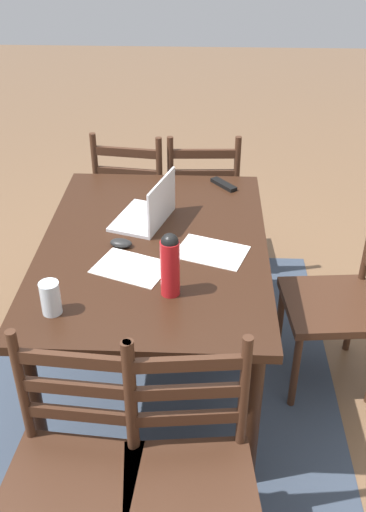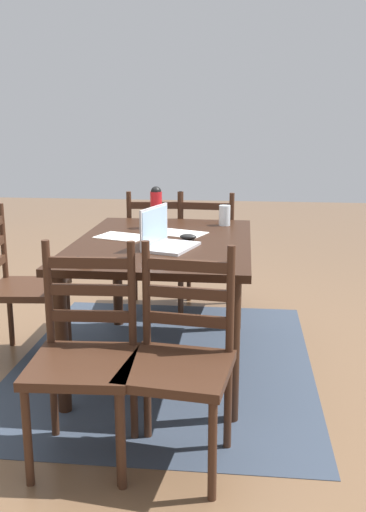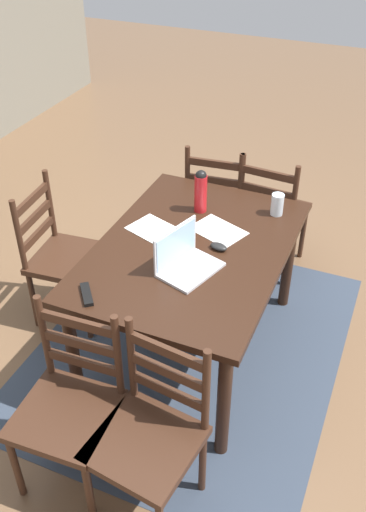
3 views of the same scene
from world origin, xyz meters
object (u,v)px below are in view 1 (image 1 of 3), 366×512
at_px(drinking_glass, 51,298).
at_px(computer_mouse, 121,243).
at_px(chair_far_head, 341,303).
at_px(water_bottle, 170,263).
at_px(dining_table, 154,261).
at_px(chair_right_far, 190,484).
at_px(chair_right_near, 71,479).
at_px(laptop, 150,211).
at_px(chair_left_near, 136,201).
at_px(tv_remote, 224,184).
at_px(chair_left_far, 202,202).

height_order(drinking_glass, computer_mouse, drinking_glass).
xyz_separation_m(chair_far_head, water_bottle, (0.38, -0.78, 0.45)).
relative_size(dining_table, chair_right_far, 1.51).
distance_m(dining_table, drinking_glass, 0.63).
height_order(chair_right_near, laptop, laptop).
bearing_deg(chair_left_near, tv_remote, 52.05).
bearing_deg(chair_right_far, chair_far_head, 146.01).
height_order(chair_right_far, drinking_glass, chair_right_far).
xyz_separation_m(drinking_glass, computer_mouse, (-0.48, 0.20, -0.05)).
relative_size(chair_right_far, chair_left_far, 1.00).
bearing_deg(laptop, computer_mouse, -25.87).
bearing_deg(dining_table, drinking_glass, -33.43).
height_order(dining_table, chair_right_far, chair_right_far).
height_order(chair_right_far, chair_far_head, same).
distance_m(chair_right_far, computer_mouse, 1.08).
bearing_deg(chair_right_far, drinking_glass, -132.61).
distance_m(dining_table, water_bottle, 0.45).
bearing_deg(chair_right_far, chair_left_near, -168.55).
relative_size(chair_far_head, tv_remote, 5.59).
relative_size(chair_far_head, computer_mouse, 9.50).
height_order(drinking_glass, tv_remote, drinking_glass).
bearing_deg(water_bottle, dining_table, -165.15).
distance_m(chair_left_near, chair_left_far, 0.41).
distance_m(chair_right_far, tv_remote, 1.63).
distance_m(dining_table, chair_left_near, 1.05).
relative_size(chair_left_far, laptop, 2.55).
bearing_deg(chair_right_far, chair_left_far, 179.82).
relative_size(dining_table, laptop, 3.85).
xyz_separation_m(chair_right_far, chair_left_far, (-2.01, 0.01, 0.00)).
bearing_deg(laptop, chair_far_head, 78.19).
xyz_separation_m(chair_left_far, chair_right_near, (2.01, -0.40, 0.00)).
xyz_separation_m(chair_right_far, drinking_glass, (-0.49, -0.54, 0.38)).
bearing_deg(chair_far_head, dining_table, -89.75).
bearing_deg(water_bottle, chair_right_far, 8.99).
bearing_deg(chair_left_far, dining_table, -11.54).
bearing_deg(tv_remote, chair_far_head, -85.47).
bearing_deg(drinking_glass, chair_left_near, 175.12).
relative_size(chair_left_near, water_bottle, 3.52).
distance_m(chair_far_head, computer_mouse, 1.07).
height_order(chair_right_far, laptop, laptop).
bearing_deg(computer_mouse, chair_far_head, 103.36).
distance_m(chair_right_near, tv_remote, 1.71).
height_order(chair_left_near, chair_right_near, same).
bearing_deg(drinking_glass, tv_remote, 149.10).
xyz_separation_m(chair_left_far, drinking_glass, (1.52, -0.54, 0.38)).
bearing_deg(computer_mouse, chair_right_far, 30.57).
bearing_deg(laptop, drinking_glass, -23.47).
xyz_separation_m(water_bottle, tv_remote, (-0.96, 0.22, -0.13)).
relative_size(chair_left_near, chair_far_head, 1.00).
xyz_separation_m(chair_right_far, tv_remote, (-1.60, 0.12, 0.32)).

